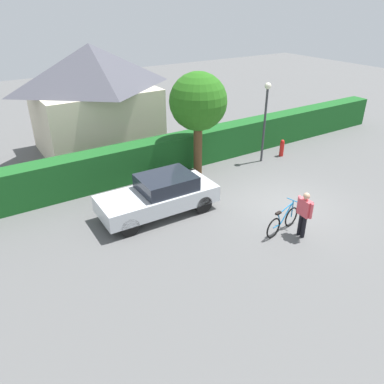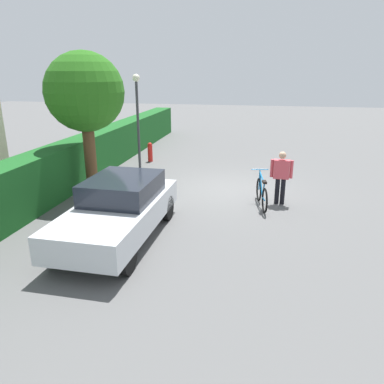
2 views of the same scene
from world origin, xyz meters
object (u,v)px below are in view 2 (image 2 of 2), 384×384
at_px(bicycle, 262,193).
at_px(tree_kerbside, 85,93).
at_px(street_lamp, 137,108).
at_px(parked_car_near, 119,209).
at_px(person_rider, 281,174).
at_px(fire_hydrant, 150,152).

distance_m(bicycle, tree_kerbside, 5.89).
relative_size(bicycle, tree_kerbside, 0.39).
xyz_separation_m(street_lamp, tree_kerbside, (-3.24, 0.45, 0.70)).
xyz_separation_m(parked_car_near, person_rider, (3.10, -3.66, 0.17)).
xyz_separation_m(person_rider, tree_kerbside, (-0.15, 5.75, 2.17)).
bearing_deg(fire_hydrant, street_lamp, 177.65).
relative_size(bicycle, fire_hydrant, 2.04).
relative_size(bicycle, person_rider, 1.07).
distance_m(street_lamp, fire_hydrant, 2.30).
xyz_separation_m(bicycle, street_lamp, (3.42, 4.79, 1.98)).
height_order(bicycle, person_rider, person_rider).
distance_m(bicycle, fire_hydrant, 6.63).
bearing_deg(fire_hydrant, tree_kerbside, 173.57).
height_order(bicycle, street_lamp, street_lamp).
bearing_deg(person_rider, tree_kerbside, 91.49).
bearing_deg(bicycle, tree_kerbside, 88.06).
distance_m(parked_car_near, fire_hydrant, 7.58).
xyz_separation_m(bicycle, fire_hydrant, (4.63, 4.74, 0.03)).
height_order(person_rider, fire_hydrant, person_rider).
height_order(person_rider, street_lamp, street_lamp).
distance_m(street_lamp, tree_kerbside, 3.34).
bearing_deg(fire_hydrant, person_rider, -129.36).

